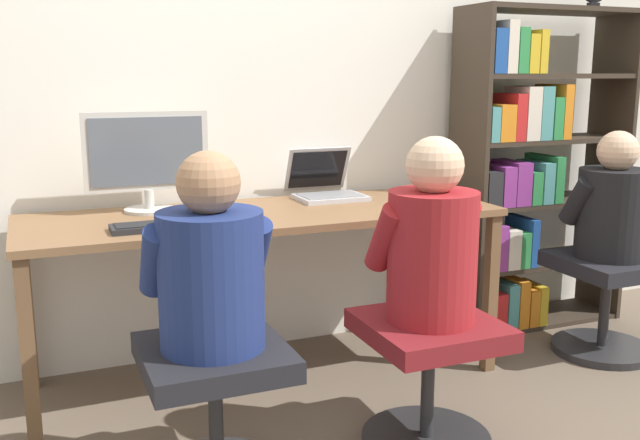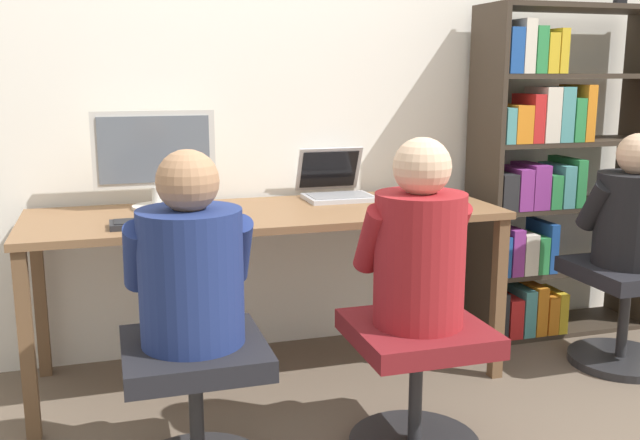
{
  "view_description": "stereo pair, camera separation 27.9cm",
  "coord_description": "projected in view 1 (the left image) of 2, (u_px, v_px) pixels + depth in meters",
  "views": [
    {
      "loc": [
        -0.9,
        -2.46,
        1.31
      ],
      "look_at": [
        0.18,
        0.14,
        0.73
      ],
      "focal_mm": 40.0,
      "sensor_mm": 36.0,
      "label": 1
    },
    {
      "loc": [
        -0.64,
        -2.56,
        1.31
      ],
      "look_at": [
        0.18,
        0.14,
        0.73
      ],
      "focal_mm": 40.0,
      "sensor_mm": 36.0,
      "label": 2
    }
  ],
  "objects": [
    {
      "name": "desktop_monitor",
      "position": [
        147.0,
        161.0,
        2.95
      ],
      "size": [
        0.51,
        0.21,
        0.42
      ],
      "color": "beige",
      "rests_on": "desk"
    },
    {
      "name": "desk",
      "position": [
        264.0,
        228.0,
        3.0
      ],
      "size": [
        1.98,
        0.67,
        0.74
      ],
      "color": "brown",
      "rests_on": "ground_plane"
    },
    {
      "name": "wall_back",
      "position": [
        234.0,
        76.0,
        3.24
      ],
      "size": [
        10.0,
        0.05,
        2.6
      ],
      "color": "white",
      "rests_on": "ground_plane"
    },
    {
      "name": "person_at_monitor",
      "position": [
        211.0,
        266.0,
        2.19
      ],
      "size": [
        0.4,
        0.33,
        0.62
      ],
      "color": "navy",
      "rests_on": "office_chair_left"
    },
    {
      "name": "office_chair_left",
      "position": [
        215.0,
        401.0,
        2.27
      ],
      "size": [
        0.46,
        0.46,
        0.47
      ],
      "color": "#262628",
      "rests_on": "ground_plane"
    },
    {
      "name": "person_at_laptop",
      "position": [
        432.0,
        243.0,
        2.43
      ],
      "size": [
        0.38,
        0.32,
        0.64
      ],
      "color": "maroon",
      "rests_on": "office_chair_right"
    },
    {
      "name": "office_chair_side",
      "position": [
        606.0,
        295.0,
        3.36
      ],
      "size": [
        0.46,
        0.46,
        0.47
      ],
      "color": "#262628",
      "rests_on": "ground_plane"
    },
    {
      "name": "laptop",
      "position": [
        326.0,
        188.0,
        3.31
      ],
      "size": [
        0.31,
        0.33,
        0.23
      ],
      "color": "#B7B7BC",
      "rests_on": "desk"
    },
    {
      "name": "keyboard",
      "position": [
        167.0,
        225.0,
        2.66
      ],
      "size": [
        0.41,
        0.13,
        0.03
      ],
      "color": "#232326",
      "rests_on": "desk"
    },
    {
      "name": "ground_plane",
      "position": [
        293.0,
        410.0,
        2.83
      ],
      "size": [
        14.0,
        14.0,
        0.0
      ],
      "primitive_type": "plane",
      "color": "brown"
    },
    {
      "name": "bookshelf",
      "position": [
        523.0,
        177.0,
        3.64
      ],
      "size": [
        0.93,
        0.33,
        1.63
      ],
      "color": "#382D23",
      "rests_on": "ground_plane"
    },
    {
      "name": "computer_mouse_by_keyboard",
      "position": [
        235.0,
        217.0,
        2.78
      ],
      "size": [
        0.07,
        0.1,
        0.04
      ],
      "color": "silver",
      "rests_on": "desk"
    },
    {
      "name": "office_chair_right",
      "position": [
        428.0,
        369.0,
        2.51
      ],
      "size": [
        0.46,
        0.46,
        0.47
      ],
      "color": "#262628",
      "rests_on": "ground_plane"
    },
    {
      "name": "person_near_shelf",
      "position": [
        613.0,
        205.0,
        3.28
      ],
      "size": [
        0.4,
        0.32,
        0.59
      ],
      "color": "black",
      "rests_on": "office_chair_side"
    }
  ]
}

